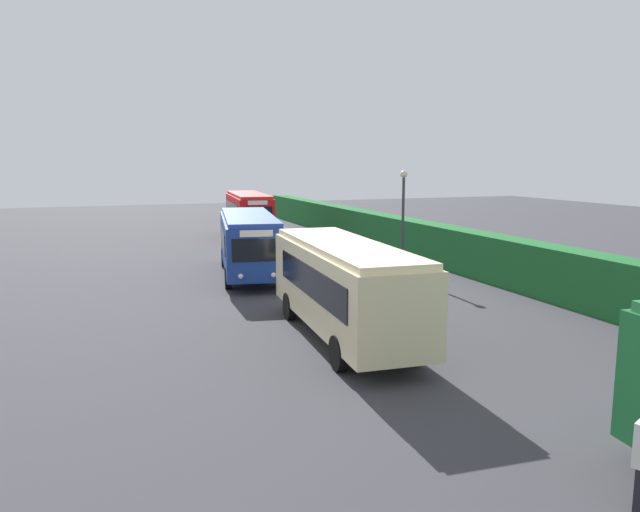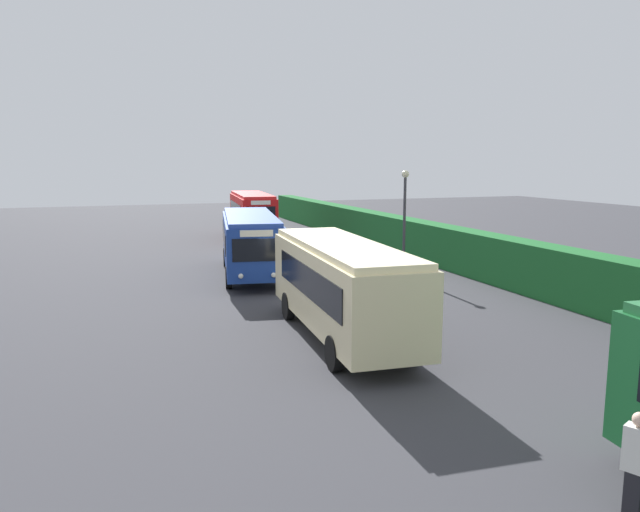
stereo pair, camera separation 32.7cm
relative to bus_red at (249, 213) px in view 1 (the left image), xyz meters
name	(u,v)px [view 1 (the left image)]	position (x,y,z in m)	size (l,w,h in m)	color
ground_plane	(282,291)	(18.04, -2.93, -1.91)	(112.22, 112.22, 0.00)	#38383D
bus_red	(249,213)	(0.00, 0.00, 0.00)	(9.03, 3.24, 3.34)	red
bus_blue	(249,241)	(14.09, -3.44, -0.12)	(9.81, 4.11, 3.09)	navy
bus_cream	(344,284)	(25.73, -3.16, -0.09)	(9.34, 3.03, 3.15)	beige
hedge_row	(476,254)	(18.04, 7.20, -0.81)	(68.11, 1.39, 2.21)	#1E642C
traffic_cone	(390,271)	(16.89, 2.99, -1.61)	(0.36, 0.36, 0.60)	orange
lamppost	(403,210)	(16.71, 3.77, 1.40)	(0.36, 0.36, 5.25)	#38383D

